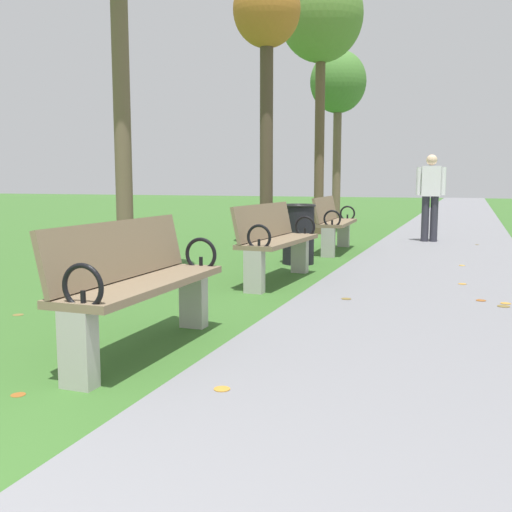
% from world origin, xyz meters
% --- Properties ---
extents(paved_walkway, '(2.41, 44.00, 0.02)m').
position_xyz_m(paved_walkway, '(1.20, 18.00, 0.01)').
color(paved_walkway, slate).
rests_on(paved_walkway, ground).
extents(park_bench_2, '(0.47, 1.60, 0.90)m').
position_xyz_m(park_bench_2, '(-0.50, 3.21, 0.49)').
color(park_bench_2, '#7A664C').
rests_on(park_bench_2, ground).
extents(park_bench_3, '(0.55, 1.62, 0.90)m').
position_xyz_m(park_bench_3, '(-0.50, 6.20, 0.49)').
color(park_bench_3, '#7A664C').
rests_on(park_bench_3, ground).
extents(park_bench_4, '(0.54, 1.62, 0.90)m').
position_xyz_m(park_bench_4, '(-0.50, 9.28, 0.49)').
color(park_bench_4, '#7A664C').
rests_on(park_bench_4, ground).
extents(tree_2, '(1.14, 1.14, 4.65)m').
position_xyz_m(tree_2, '(-1.77, 9.56, 3.79)').
color(tree_2, '#4C3D2D').
rests_on(tree_2, ground).
extents(tree_3, '(1.75, 1.75, 5.55)m').
position_xyz_m(tree_3, '(-1.50, 12.29, 4.52)').
color(tree_3, brown).
rests_on(tree_3, ground).
extents(tree_4, '(1.48, 1.48, 4.56)m').
position_xyz_m(tree_4, '(-1.83, 15.58, 3.66)').
color(tree_4, brown).
rests_on(tree_4, ground).
extents(pedestrian_walking, '(0.53, 0.26, 1.62)m').
position_xyz_m(pedestrian_walking, '(0.89, 11.28, 0.93)').
color(pedestrian_walking, '#2D2D38').
rests_on(pedestrian_walking, paved_walkway).
extents(trash_bin, '(0.48, 0.48, 0.84)m').
position_xyz_m(trash_bin, '(-0.65, 7.70, 0.42)').
color(trash_bin, black).
rests_on(trash_bin, ground).
extents(scattered_leaves, '(4.40, 14.25, 0.02)m').
position_xyz_m(scattered_leaves, '(0.48, 5.14, 0.02)').
color(scattered_leaves, '#BC842D').
rests_on(scattered_leaves, ground).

